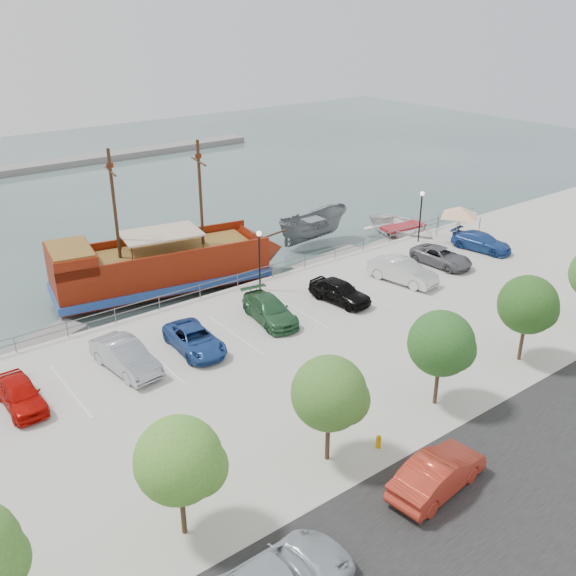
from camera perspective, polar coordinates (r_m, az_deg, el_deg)
ground at (r=40.17m, az=2.87°, el=-4.48°), size 160.00×160.00×0.00m
street at (r=31.21m, az=22.70°, el=-13.76°), size 100.00×8.00×0.04m
sidewalk at (r=33.76m, az=14.01°, el=-9.32°), size 100.00×4.00×0.05m
seawall_railing at (r=45.13m, az=-3.45°, el=1.00°), size 50.00×0.06×1.00m
far_shore at (r=90.17m, az=-15.30°, el=11.25°), size 40.00×3.00×0.80m
pirate_ship at (r=47.03m, az=-9.73°, el=2.10°), size 17.83×7.64×11.08m
patrol_boat at (r=55.27m, az=2.24°, el=5.26°), size 7.09×2.77×2.73m
speedboat at (r=57.60m, az=10.19°, el=5.04°), size 5.93×7.77×1.50m
dock_west at (r=41.48m, az=-22.03°, el=-5.07°), size 7.70×4.97×0.43m
dock_mid at (r=51.60m, az=3.79°, el=2.45°), size 7.32×2.91×0.41m
dock_east at (r=56.28m, az=9.33°, el=4.05°), size 7.22×3.37×0.40m
canopy_tent at (r=54.94m, az=15.07°, el=7.01°), size 4.53×4.53×3.24m
street_sedan at (r=27.60m, az=13.16°, el=-15.77°), size 5.01×2.24×1.60m
fire_hydrant at (r=29.53m, az=8.05°, el=-13.33°), size 0.24×0.24×0.68m
lamp_post_mid at (r=43.23m, az=-2.56°, el=3.41°), size 0.36×0.36×4.28m
lamp_post_right at (r=53.46m, az=11.75°, el=7.01°), size 0.36×0.36×4.28m
tree_b at (r=23.83m, az=-9.28°, el=-15.01°), size 3.30×3.20×5.00m
tree_c at (r=27.02m, az=4.00°, el=-9.46°), size 3.30×3.20×5.00m
tree_d at (r=31.46m, az=13.71°, el=-4.93°), size 3.30×3.20×5.00m
tree_e at (r=36.71m, az=20.74°, el=-1.52°), size 3.30×3.20×5.00m
parked_car_a at (r=34.26m, az=-22.69°, el=-8.70°), size 1.71×4.22×1.44m
parked_car_b at (r=35.67m, az=-14.25°, el=-5.90°), size 2.31×5.10×1.62m
parked_car_c at (r=36.91m, az=-8.29°, el=-4.54°), size 2.49×4.91×1.33m
parked_car_d at (r=39.82m, az=-1.63°, el=-1.95°), size 2.73×5.22×1.44m
parked_car_e at (r=42.38m, az=4.62°, el=-0.28°), size 2.40×4.66×1.52m
parked_car_f at (r=45.96m, az=10.16°, el=1.50°), size 2.67×5.27×1.66m
parked_car_g at (r=49.65m, az=13.48°, el=2.74°), size 2.53×4.95×1.34m
parked_car_h at (r=53.52m, az=16.82°, el=3.96°), size 2.82×5.12×1.40m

